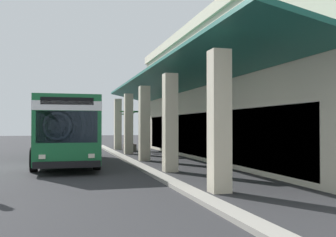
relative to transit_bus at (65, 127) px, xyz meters
name	(u,v)px	position (x,y,z in m)	size (l,w,h in m)	color
ground	(186,162)	(1.46, 6.06, -1.85)	(120.00, 120.00, 0.00)	#2D2D30
curb_strip	(128,160)	(-0.15, 3.32, -1.79)	(31.37, 0.50, 0.12)	#9E998E
plaza_building	(287,91)	(-0.15, 12.95, 2.13)	(26.44, 15.16, 7.97)	beige
transit_bus	(65,127)	(0.00, 0.00, 0.00)	(11.24, 2.93, 3.34)	#196638
potted_palm	(130,142)	(-7.75, 4.67, -1.14)	(1.61, 1.61, 3.02)	#4C4742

